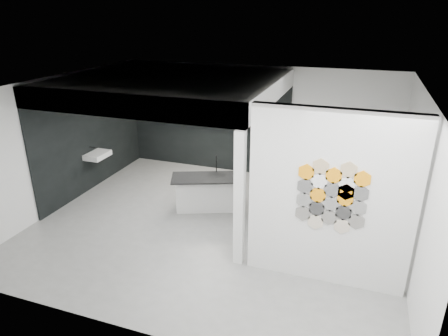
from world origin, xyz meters
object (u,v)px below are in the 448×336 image
(wall_basin, at_px, (98,155))
(bottle_dark, at_px, (197,118))
(glass_vase, at_px, (260,124))
(glass_bowl, at_px, (260,125))
(partition_panel, at_px, (330,200))
(stockpot, at_px, (176,115))
(kitchen_island, at_px, (207,192))
(kettle, at_px, (248,122))
(utensil_cup, at_px, (181,117))

(wall_basin, bearing_deg, bottle_dark, 50.89)
(glass_vase, bearing_deg, glass_bowl, 0.00)
(partition_panel, distance_m, stockpot, 5.83)
(partition_panel, distance_m, bottle_dark, 5.41)
(kitchen_island, bearing_deg, glass_vase, 54.22)
(glass_bowl, height_order, glass_vase, glass_vase)
(kettle, bearing_deg, wall_basin, -136.60)
(kitchen_island, distance_m, utensil_cup, 2.90)
(stockpot, bearing_deg, kitchen_island, -51.98)
(stockpot, distance_m, utensil_cup, 0.15)
(partition_panel, xyz_separation_m, bottle_dark, (-3.79, 3.87, -0.01))
(wall_basin, bearing_deg, kitchen_island, -3.05)
(wall_basin, distance_m, kettle, 3.76)
(bottle_dark, distance_m, utensil_cup, 0.44)
(stockpot, relative_size, utensil_cup, 2.14)
(stockpot, bearing_deg, bottle_dark, 0.00)
(glass_vase, bearing_deg, kitchen_island, -104.29)
(partition_panel, relative_size, glass_vase, 20.22)
(bottle_dark, bearing_deg, kitchen_island, -62.63)
(glass_bowl, xyz_separation_m, bottle_dark, (-1.71, 0.00, 0.03))
(stockpot, bearing_deg, glass_vase, 0.00)
(wall_basin, relative_size, glass_bowl, 5.00)
(stockpot, relative_size, glass_vase, 1.77)
(bottle_dark, height_order, utensil_cup, bottle_dark)
(stockpot, relative_size, glass_bowl, 2.04)
(kitchen_island, height_order, stockpot, stockpot)
(kitchen_island, distance_m, stockpot, 2.99)
(stockpot, distance_m, bottle_dark, 0.59)
(kettle, relative_size, glass_vase, 1.29)
(partition_panel, height_order, glass_vase, partition_panel)
(kettle, height_order, utensil_cup, kettle)
(partition_panel, height_order, stockpot, partition_panel)
(wall_basin, distance_m, bottle_dark, 2.72)
(stockpot, distance_m, glass_vase, 2.30)
(partition_panel, distance_m, kitchen_island, 3.27)
(partition_panel, height_order, glass_bowl, partition_panel)
(wall_basin, height_order, kettle, kettle)
(wall_basin, relative_size, kitchen_island, 0.38)
(partition_panel, xyz_separation_m, wall_basin, (-5.46, 1.80, -0.55))
(bottle_dark, bearing_deg, kettle, 0.00)
(partition_panel, xyz_separation_m, glass_vase, (-2.08, 3.87, -0.01))
(glass_vase, distance_m, utensil_cup, 2.16)
(glass_bowl, distance_m, glass_vase, 0.03)
(kitchen_island, height_order, utensil_cup, utensil_cup)
(glass_vase, distance_m, bottle_dark, 1.71)
(kettle, bearing_deg, kitchen_island, -87.21)
(glass_vase, bearing_deg, bottle_dark, 180.00)
(kettle, bearing_deg, utensil_cup, -170.33)
(partition_panel, relative_size, kitchen_island, 1.75)
(utensil_cup, bearing_deg, stockpot, 180.00)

